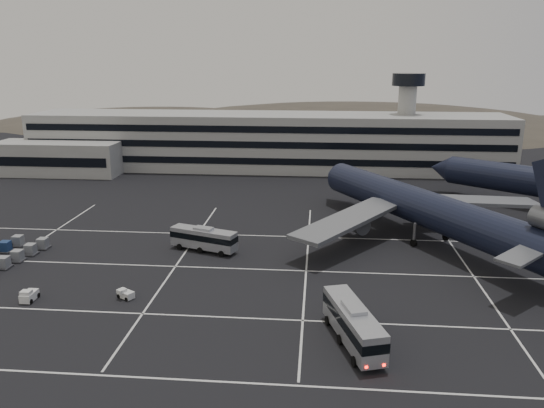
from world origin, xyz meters
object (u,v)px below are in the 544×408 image
Objects in this scene: bus_far at (204,238)px; uld_cluster at (4,254)px; tug_a at (29,296)px; trijet_main at (426,208)px; bus_near at (353,323)px.

uld_cluster is (-27.45, -6.16, -1.19)m from bus_far.
tug_a is 16.17m from uld_cluster.
bus_far is 4.41× the size of tug_a.
trijet_main is 34.90m from bus_near.
bus_far is 0.78× the size of uld_cluster.
bus_near is 5.01× the size of tug_a.
trijet_main is 62.54m from uld_cluster.
bus_near is (-12.90, -32.29, -2.99)m from trijet_main.
uld_cluster is (-10.44, 12.35, 0.13)m from tug_a.
bus_near is at bearing -10.02° from tug_a.
bus_far reaches higher than uld_cluster.
bus_near is at bearing -120.95° from bus_far.
trijet_main is at bearing 51.24° from bus_near.
bus_far is (-20.50, 24.72, -0.26)m from bus_near.
trijet_main is at bearing -57.85° from bus_far.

